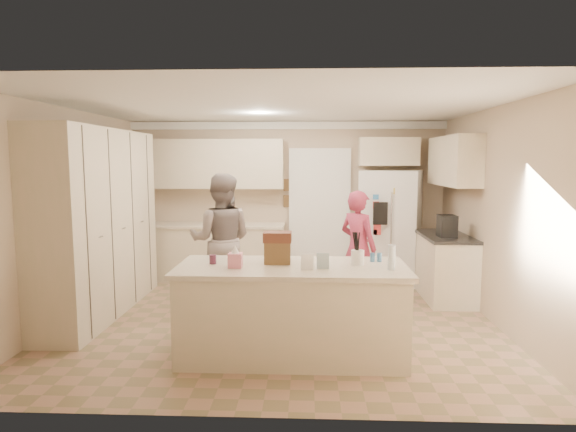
{
  "coord_description": "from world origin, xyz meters",
  "views": [
    {
      "loc": [
        0.35,
        -5.77,
        1.96
      ],
      "look_at": [
        0.1,
        0.35,
        1.25
      ],
      "focal_mm": 30.0,
      "sensor_mm": 36.0,
      "label": 1
    }
  ],
  "objects_px": {
    "teen_girl": "(358,247)",
    "tissue_box": "(235,260)",
    "island_base": "(292,313)",
    "teen_boy": "(221,240)",
    "coffee_maker": "(447,226)",
    "utensil_crock": "(358,258)",
    "refrigerator": "(390,226)",
    "dollhouse_body": "(278,253)"
  },
  "relations": [
    {
      "from": "utensil_crock",
      "to": "dollhouse_body",
      "type": "distance_m",
      "value": 0.8
    },
    {
      "from": "teen_boy",
      "to": "teen_girl",
      "type": "relative_size",
      "value": 1.15
    },
    {
      "from": "utensil_crock",
      "to": "tissue_box",
      "type": "distance_m",
      "value": 1.21
    },
    {
      "from": "refrigerator",
      "to": "teen_boy",
      "type": "xyz_separation_m",
      "value": [
        -2.5,
        -1.4,
        -0.01
      ]
    },
    {
      "from": "refrigerator",
      "to": "dollhouse_body",
      "type": "distance_m",
      "value": 3.39
    },
    {
      "from": "teen_boy",
      "to": "island_base",
      "type": "bearing_deg",
      "value": 119.67
    },
    {
      "from": "tissue_box",
      "to": "dollhouse_body",
      "type": "distance_m",
      "value": 0.45
    },
    {
      "from": "island_base",
      "to": "teen_boy",
      "type": "distance_m",
      "value": 2.0
    },
    {
      "from": "refrigerator",
      "to": "dollhouse_body",
      "type": "height_order",
      "value": "refrigerator"
    },
    {
      "from": "tissue_box",
      "to": "dollhouse_body",
      "type": "xyz_separation_m",
      "value": [
        0.4,
        0.2,
        0.04
      ]
    },
    {
      "from": "teen_girl",
      "to": "tissue_box",
      "type": "bearing_deg",
      "value": 97.76
    },
    {
      "from": "coffee_maker",
      "to": "dollhouse_body",
      "type": "xyz_separation_m",
      "value": [
        -2.2,
        -1.8,
        -0.03
      ]
    },
    {
      "from": "utensil_crock",
      "to": "tissue_box",
      "type": "bearing_deg",
      "value": -172.87
    },
    {
      "from": "coffee_maker",
      "to": "island_base",
      "type": "relative_size",
      "value": 0.14
    },
    {
      "from": "tissue_box",
      "to": "teen_boy",
      "type": "xyz_separation_m",
      "value": [
        -0.46,
        1.77,
        -0.1
      ]
    },
    {
      "from": "island_base",
      "to": "teen_girl",
      "type": "xyz_separation_m",
      "value": [
        0.84,
        1.82,
        0.34
      ]
    },
    {
      "from": "refrigerator",
      "to": "utensil_crock",
      "type": "distance_m",
      "value": 3.13
    },
    {
      "from": "island_base",
      "to": "utensil_crock",
      "type": "bearing_deg",
      "value": 4.4
    },
    {
      "from": "refrigerator",
      "to": "teen_girl",
      "type": "distance_m",
      "value": 1.41
    },
    {
      "from": "tissue_box",
      "to": "island_base",
      "type": "bearing_deg",
      "value": 10.3
    },
    {
      "from": "teen_girl",
      "to": "dollhouse_body",
      "type": "bearing_deg",
      "value": 103.73
    },
    {
      "from": "island_base",
      "to": "utensil_crock",
      "type": "xyz_separation_m",
      "value": [
        0.65,
        0.05,
        0.56
      ]
    },
    {
      "from": "island_base",
      "to": "utensil_crock",
      "type": "distance_m",
      "value": 0.86
    },
    {
      "from": "coffee_maker",
      "to": "utensil_crock",
      "type": "relative_size",
      "value": 2.0
    },
    {
      "from": "utensil_crock",
      "to": "teen_girl",
      "type": "height_order",
      "value": "teen_girl"
    },
    {
      "from": "island_base",
      "to": "tissue_box",
      "type": "bearing_deg",
      "value": -169.7
    },
    {
      "from": "refrigerator",
      "to": "teen_boy",
      "type": "bearing_deg",
      "value": -131.44
    },
    {
      "from": "island_base",
      "to": "tissue_box",
      "type": "xyz_separation_m",
      "value": [
        -0.55,
        -0.1,
        0.56
      ]
    },
    {
      "from": "tissue_box",
      "to": "teen_girl",
      "type": "xyz_separation_m",
      "value": [
        1.39,
        1.92,
        -0.22
      ]
    },
    {
      "from": "coffee_maker",
      "to": "utensil_crock",
      "type": "height_order",
      "value": "coffee_maker"
    },
    {
      "from": "refrigerator",
      "to": "island_base",
      "type": "relative_size",
      "value": 0.82
    },
    {
      "from": "refrigerator",
      "to": "island_base",
      "type": "xyz_separation_m",
      "value": [
        -1.48,
        -3.07,
        -0.46
      ]
    },
    {
      "from": "teen_boy",
      "to": "teen_girl",
      "type": "xyz_separation_m",
      "value": [
        1.85,
        0.15,
        -0.11
      ]
    },
    {
      "from": "island_base",
      "to": "teen_girl",
      "type": "distance_m",
      "value": 2.04
    },
    {
      "from": "teen_boy",
      "to": "dollhouse_body",
      "type": "bearing_deg",
      "value": 117.22
    },
    {
      "from": "coffee_maker",
      "to": "teen_boy",
      "type": "bearing_deg",
      "value": -175.7
    },
    {
      "from": "tissue_box",
      "to": "utensil_crock",
      "type": "bearing_deg",
      "value": 7.13
    },
    {
      "from": "refrigerator",
      "to": "utensil_crock",
      "type": "relative_size",
      "value": 12.0
    },
    {
      "from": "utensil_crock",
      "to": "teen_girl",
      "type": "bearing_deg",
      "value": 83.85
    },
    {
      "from": "refrigerator",
      "to": "utensil_crock",
      "type": "bearing_deg",
      "value": -86.19
    },
    {
      "from": "coffee_maker",
      "to": "teen_girl",
      "type": "distance_m",
      "value": 1.25
    },
    {
      "from": "teen_boy",
      "to": "tissue_box",
      "type": "bearing_deg",
      "value": 103.07
    }
  ]
}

